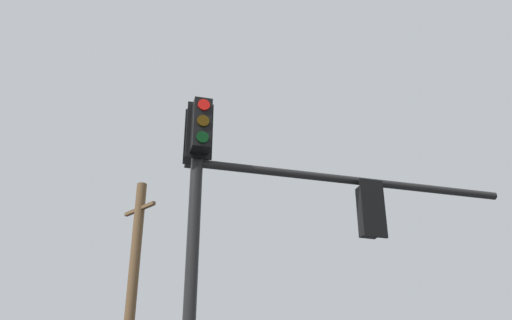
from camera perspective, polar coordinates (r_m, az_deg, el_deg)
signal_mast_assembly at (r=9.26m, az=-0.53°, el=-6.22°), size 5.71×2.20×6.99m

